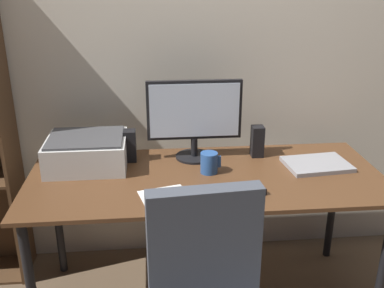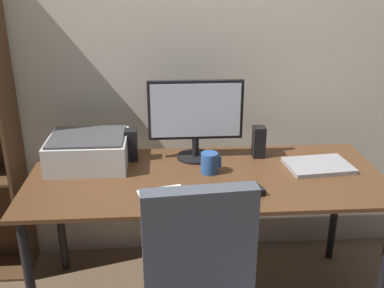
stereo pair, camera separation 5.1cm
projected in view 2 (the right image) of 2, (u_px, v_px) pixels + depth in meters
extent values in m
cube|color=beige|center=(198.00, 44.00, 2.50)|extent=(6.40, 0.10, 2.60)
cube|color=#56351E|center=(206.00, 177.00, 2.20)|extent=(1.75, 0.74, 0.02)
cylinder|color=black|center=(31.00, 287.00, 2.00)|extent=(0.04, 0.04, 0.72)
cylinder|color=black|center=(384.00, 272.00, 2.10)|extent=(0.04, 0.04, 0.72)
cylinder|color=black|center=(60.00, 216.00, 2.58)|extent=(0.04, 0.04, 0.72)
cylinder|color=black|center=(335.00, 206.00, 2.68)|extent=(0.04, 0.04, 0.72)
cylinder|color=black|center=(195.00, 156.00, 2.41)|extent=(0.20, 0.20, 0.01)
cylinder|color=black|center=(195.00, 147.00, 2.39)|extent=(0.04, 0.04, 0.10)
cube|color=black|center=(196.00, 110.00, 2.32)|extent=(0.50, 0.03, 0.31)
cube|color=silver|center=(196.00, 111.00, 2.30)|extent=(0.47, 0.01, 0.28)
cube|color=silver|center=(204.00, 193.00, 2.01)|extent=(0.29, 0.12, 0.02)
cube|color=black|center=(255.00, 190.00, 2.03)|extent=(0.08, 0.11, 0.03)
cylinder|color=#285193|center=(209.00, 163.00, 2.22)|extent=(0.09, 0.09, 0.11)
cube|color=#285193|center=(220.00, 162.00, 2.22)|extent=(0.02, 0.01, 0.06)
cube|color=#99999E|center=(318.00, 166.00, 2.29)|extent=(0.34, 0.26, 0.02)
cube|color=black|center=(131.00, 145.00, 2.35)|extent=(0.06, 0.07, 0.17)
cube|color=black|center=(259.00, 142.00, 2.40)|extent=(0.06, 0.07, 0.17)
cube|color=silver|center=(88.00, 152.00, 2.30)|extent=(0.40, 0.34, 0.15)
cube|color=#424244|center=(87.00, 137.00, 2.27)|extent=(0.37, 0.31, 0.01)
cube|color=white|center=(167.00, 202.00, 1.95)|extent=(0.28, 0.34, 0.00)
cube|color=#474C56|center=(200.00, 255.00, 1.57)|extent=(0.40, 0.10, 0.52)
cube|color=#4C331E|center=(11.00, 131.00, 2.39)|extent=(0.02, 0.28, 1.76)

